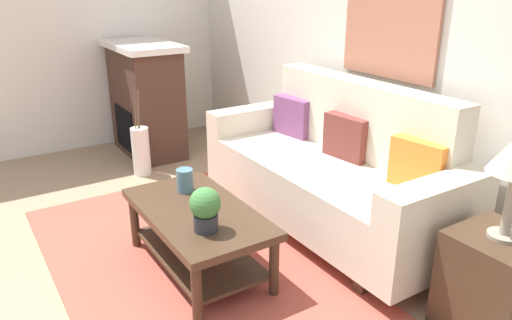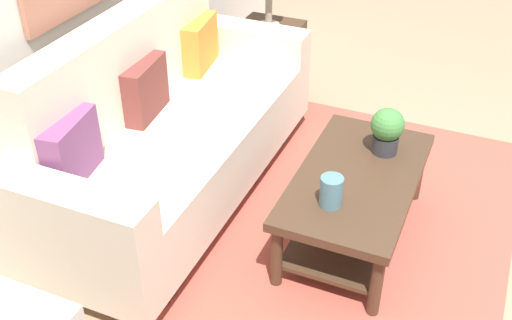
% 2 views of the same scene
% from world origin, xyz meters
% --- Properties ---
extents(ground_plane, '(9.63, 9.63, 0.00)m').
position_xyz_m(ground_plane, '(0.00, 0.00, 0.00)').
color(ground_plane, '#9E7F60').
extents(wall_back, '(5.63, 0.10, 2.70)m').
position_xyz_m(wall_back, '(0.00, 2.18, 1.35)').
color(wall_back, silver).
rests_on(wall_back, ground_plane).
extents(wall_left, '(0.10, 5.13, 2.70)m').
position_xyz_m(wall_left, '(-2.86, 0.56, 1.35)').
color(wall_left, silver).
rests_on(wall_left, ground_plane).
extents(area_rug, '(2.80, 1.61, 0.01)m').
position_xyz_m(area_rug, '(0.00, 0.50, 0.01)').
color(area_rug, '#B24C3D').
rests_on(area_rug, ground_plane).
extents(couch, '(2.14, 0.84, 1.08)m').
position_xyz_m(couch, '(0.03, 1.64, 0.43)').
color(couch, beige).
rests_on(couch, ground_plane).
extents(throw_pillow_plum, '(0.37, 0.17, 0.32)m').
position_xyz_m(throw_pillow_plum, '(-0.63, 1.77, 0.68)').
color(throw_pillow_plum, '#7A4270').
rests_on(throw_pillow_plum, couch).
extents(throw_pillow_maroon, '(0.37, 0.16, 0.32)m').
position_xyz_m(throw_pillow_maroon, '(0.03, 1.77, 0.68)').
color(throw_pillow_maroon, brown).
rests_on(throw_pillow_maroon, couch).
extents(throw_pillow_orange, '(0.37, 0.17, 0.32)m').
position_xyz_m(throw_pillow_orange, '(0.69, 1.77, 0.68)').
color(throw_pillow_orange, orange).
rests_on(throw_pillow_orange, couch).
extents(coffee_table, '(1.10, 0.60, 0.43)m').
position_xyz_m(coffee_table, '(0.05, 0.53, 0.31)').
color(coffee_table, '#422D1E').
rests_on(coffee_table, ground_plane).
extents(tabletop_vase, '(0.11, 0.11, 0.16)m').
position_xyz_m(tabletop_vase, '(-0.24, 0.58, 0.51)').
color(tabletop_vase, slate).
rests_on(tabletop_vase, coffee_table).
extents(potted_plant_tabletop, '(0.18, 0.18, 0.26)m').
position_xyz_m(potted_plant_tabletop, '(0.32, 0.46, 0.57)').
color(potted_plant_tabletop, '#2D2D33').
rests_on(potted_plant_tabletop, coffee_table).
extents(side_table, '(0.44, 0.44, 0.56)m').
position_xyz_m(side_table, '(1.40, 1.58, 0.28)').
color(side_table, '#422D1E').
rests_on(side_table, ground_plane).
extents(fireplace, '(1.02, 0.58, 1.16)m').
position_xyz_m(fireplace, '(-2.26, 1.08, 0.59)').
color(fireplace, '#472D23').
rests_on(fireplace, ground_plane).
extents(floor_vase, '(0.17, 0.17, 0.46)m').
position_xyz_m(floor_vase, '(-1.71, 0.79, 0.23)').
color(floor_vase, white).
rests_on(floor_vase, ground_plane).
extents(floor_vase_branch_a, '(0.03, 0.03, 0.36)m').
position_xyz_m(floor_vase_branch_a, '(-1.69, 0.79, 0.64)').
color(floor_vase_branch_a, brown).
rests_on(floor_vase_branch_a, floor_vase).
extents(floor_vase_branch_b, '(0.02, 0.03, 0.36)m').
position_xyz_m(floor_vase_branch_b, '(-1.72, 0.81, 0.64)').
color(floor_vase_branch_b, brown).
rests_on(floor_vase_branch_b, floor_vase).
extents(floor_vase_branch_c, '(0.03, 0.04, 0.36)m').
position_xyz_m(floor_vase_branch_c, '(-1.72, 0.77, 0.64)').
color(floor_vase_branch_c, brown).
rests_on(floor_vase_branch_c, floor_vase).
extents(framed_painting, '(0.87, 0.03, 0.71)m').
position_xyz_m(framed_painting, '(0.03, 2.11, 1.45)').
color(framed_painting, '#B77056').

